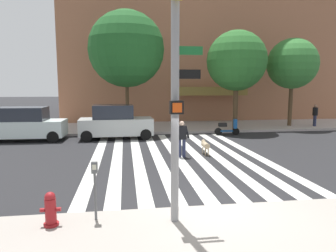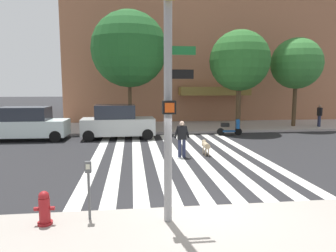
{
  "view_description": "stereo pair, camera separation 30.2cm",
  "coord_description": "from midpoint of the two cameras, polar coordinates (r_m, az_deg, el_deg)",
  "views": [
    {
      "loc": [
        -2.15,
        -7.36,
        3.21
      ],
      "look_at": [
        -0.26,
        6.05,
        1.42
      ],
      "focal_mm": 32.86,
      "sensor_mm": 36.0,
      "label": 1
    },
    {
      "loc": [
        -1.85,
        -7.4,
        3.21
      ],
      "look_at": [
        -0.26,
        6.05,
        1.42
      ],
      "focal_mm": 32.86,
      "sensor_mm": 36.0,
      "label": 2
    }
  ],
  "objects": [
    {
      "name": "parking_meter_third_along",
      "position": [
        7.29,
        -13.34,
        -10.08
      ],
      "size": [
        0.14,
        0.11,
        1.36
      ],
      "color": "#515456",
      "rests_on": "sidewalk_near"
    },
    {
      "name": "dog_on_leash",
      "position": [
        14.49,
        7.59,
        -3.56
      ],
      "size": [
        0.27,
        1.04,
        0.65
      ],
      "color": "tan",
      "rests_on": "ground_plane"
    },
    {
      "name": "traffic_light_pole",
      "position": [
        6.63,
        1.43,
        10.22
      ],
      "size": [
        0.74,
        0.46,
        5.8
      ],
      "color": "gray",
      "rests_on": "sidewalk_near"
    },
    {
      "name": "pedestrian_bystander",
      "position": [
        25.73,
        26.59,
        1.96
      ],
      "size": [
        0.3,
        0.71,
        1.64
      ],
      "color": "#282D4C",
      "rests_on": "sidewalk_far"
    },
    {
      "name": "fire_hydrant",
      "position": [
        7.47,
        -20.84,
        -14.07
      ],
      "size": [
        0.44,
        0.32,
        0.76
      ],
      "color": "maroon",
      "rests_on": "sidewalk_near"
    },
    {
      "name": "sidewalk_far",
      "position": [
        23.33,
        -1.77,
        -0.21
      ],
      "size": [
        80.0,
        6.0,
        0.15
      ],
      "primitive_type": "cube",
      "color": "#AC9F9C",
      "rests_on": "ground_plane"
    },
    {
      "name": "crosswalk_stripes",
      "position": [
        14.24,
        2.21,
        -5.5
      ],
      "size": [
        7.65,
        12.06,
        0.01
      ],
      "color": "silver",
      "rests_on": "ground_plane"
    },
    {
      "name": "parked_scooter",
      "position": [
        20.28,
        11.77,
        -0.38
      ],
      "size": [
        1.63,
        0.5,
        1.11
      ],
      "color": "black",
      "rests_on": "ground_plane"
    },
    {
      "name": "street_tree_further",
      "position": [
        25.29,
        23.06,
        10.59
      ],
      "size": [
        3.77,
        3.77,
        6.58
      ],
      "color": "#4C3823",
      "rests_on": "sidewalk_far"
    },
    {
      "name": "apartment_block",
      "position": [
        36.6,
        6.09,
        21.12
      ],
      "size": [
        26.45,
        18.76,
        23.71
      ],
      "color": "#9C6548",
      "rests_on": "ground_plane"
    },
    {
      "name": "parked_car_near_curb",
      "position": [
        19.83,
        -24.26,
        0.35
      ],
      "size": [
        4.53,
        2.04,
        1.97
      ],
      "color": "silver",
      "rests_on": "ground_plane"
    },
    {
      "name": "ground_plane",
      "position": [
        14.22,
        1.53,
        -5.53
      ],
      "size": [
        160.0,
        160.0,
        0.0
      ],
      "primitive_type": "plane",
      "color": "#232326"
    },
    {
      "name": "street_tree_middle",
      "position": [
        22.29,
        13.54,
        11.67
      ],
      "size": [
        4.17,
        4.17,
        6.86
      ],
      "color": "#4C3823",
      "rests_on": "sidewalk_far"
    },
    {
      "name": "street_tree_nearest",
      "position": [
        21.69,
        -6.82,
        13.95
      ],
      "size": [
        5.17,
        5.17,
        8.11
      ],
      "color": "#4C3823",
      "rests_on": "sidewalk_far"
    },
    {
      "name": "parked_car_behind_first",
      "position": [
        18.91,
        -8.89,
        0.64
      ],
      "size": [
        4.42,
        2.05,
        2.05
      ],
      "color": "#B2B7B5",
      "rests_on": "ground_plane"
    },
    {
      "name": "pedestrian_dog_walker",
      "position": [
        13.77,
        3.22,
        -2.04
      ],
      "size": [
        0.7,
        0.24,
        1.64
      ],
      "color": "#282D4C",
      "rests_on": "ground_plane"
    }
  ]
}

